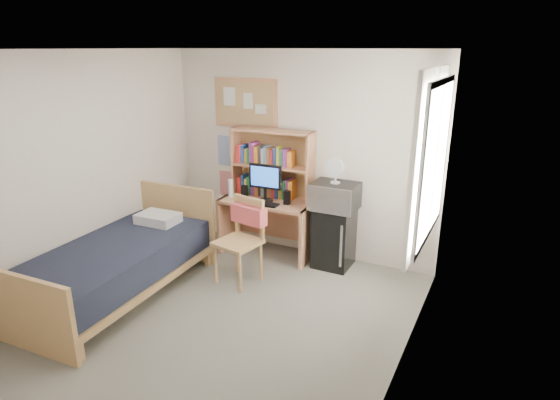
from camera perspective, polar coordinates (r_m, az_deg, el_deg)
The scene contains 25 objects.
floor at distance 4.82m, azimuth -8.65°, elevation -15.07°, with size 3.60×4.20×0.02m, color gray.
ceiling at distance 4.05m, azimuth -10.47°, elevation 17.63°, with size 3.60×4.20×0.02m, color white.
wall_back at distance 6.01m, azimuth 2.43°, elevation 5.48°, with size 3.60×0.04×2.60m, color white.
wall_left at distance 5.49m, azimuth -24.85°, elevation 2.56°, with size 0.04×4.20×2.60m, color white.
wall_right at distance 3.55m, azimuth 14.79°, elevation -4.28°, with size 0.04×4.20×2.60m, color white.
window_unit at distance 4.60m, azimuth 17.83°, elevation 4.50°, with size 0.10×1.40×1.70m, color white.
curtain_left at distance 4.22m, azimuth 16.49°, elevation 3.45°, with size 0.04×0.55×1.70m, color silver.
curtain_right at distance 4.99m, azimuth 18.29°, elevation 5.47°, with size 0.04×0.55×1.70m, color silver.
bulletin_board at distance 6.25m, azimuth -4.20°, elevation 11.71°, with size 0.94×0.03×0.64m, color tan.
poster_wave at distance 6.53m, azimuth -6.46°, elevation 5.96°, with size 0.30×0.01×0.42m, color #294DA7.
poster_japan at distance 6.65m, azimuth -6.31°, elevation 2.00°, with size 0.28×0.01×0.36m, color red.
desk at distance 6.14m, azimuth -1.51°, elevation -3.29°, with size 1.20×0.60×0.75m, color tan.
desk_chair at distance 5.38m, azimuth -5.17°, elevation -5.11°, with size 0.50×0.50×1.00m, color tan.
mini_fridge at distance 5.84m, azimuth 6.58°, elevation -4.49°, with size 0.45×0.45×0.76m, color black.
bed at distance 5.45m, azimuth -19.24°, elevation -8.13°, with size 1.08×2.16×0.59m, color black.
hutch at distance 6.02m, azimuth -0.94°, elevation 4.43°, with size 1.08×0.28×0.88m, color tan.
monitor at distance 5.89m, azimuth -1.81°, elevation 2.00°, with size 0.44×0.03×0.46m, color black.
keyboard at distance 5.84m, azimuth -2.39°, elevation -0.43°, with size 0.46×0.15×0.02m, color black.
speaker_left at distance 6.07m, azimuth -4.34°, elevation 0.99°, with size 0.07×0.07×0.17m, color black.
speaker_right at distance 5.81m, azimuth 0.86°, elevation 0.29°, with size 0.07×0.07×0.17m, color black.
water_bottle at distance 6.11m, azimuth -6.01°, elevation 1.40°, with size 0.07×0.07×0.24m, color white.
hoodie at distance 5.42m, azimuth -3.83°, elevation -1.78°, with size 0.45×0.14×0.21m, color #F75E5F.
microwave at distance 5.64m, azimuth 6.70°, elevation 0.50°, with size 0.55×0.42×0.32m, color #B7B7BB.
desk_fan at distance 5.55m, azimuth 6.81°, elevation 3.45°, with size 0.23×0.23×0.28m, color white.
pillow at distance 5.83m, azimuth -14.64°, elevation -2.16°, with size 0.48×0.34×0.12m, color white.
Camera 1 is at (2.43, -3.23, 2.62)m, focal length 30.00 mm.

